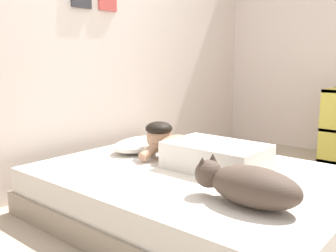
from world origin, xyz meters
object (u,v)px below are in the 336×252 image
at_px(dog, 248,185).
at_px(bed, 193,195).
at_px(cell_phone, 240,198).
at_px(person_lying, 199,151).
at_px(coffee_cup, 150,152).
at_px(pillow, 141,144).

bearing_deg(dog, bed, 61.48).
xyz_separation_m(bed, cell_phone, (-0.25, -0.48, 0.17)).
bearing_deg(dog, person_lying, 55.27).
distance_m(coffee_cup, cell_phone, 0.99).
bearing_deg(pillow, person_lying, -94.97).
relative_size(bed, cell_phone, 14.53).
bearing_deg(pillow, bed, -104.28).
xyz_separation_m(coffee_cup, cell_phone, (-0.33, -0.94, -0.03)).
bearing_deg(dog, coffee_cup, 69.64).
bearing_deg(cell_phone, pillow, 69.75).
height_order(dog, coffee_cup, dog).
distance_m(pillow, dog, 1.28).
height_order(dog, cell_phone, dog).
xyz_separation_m(bed, coffee_cup, (0.07, 0.46, 0.20)).
height_order(bed, pillow, pillow).
bearing_deg(bed, person_lying, 19.99).
distance_m(pillow, cell_phone, 1.20).
height_order(pillow, person_lying, person_lying).
relative_size(pillow, cell_phone, 3.71).
height_order(bed, person_lying, person_lying).
distance_m(bed, person_lying, 0.30).
xyz_separation_m(person_lying, dog, (-0.41, -0.59, -0.00)).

